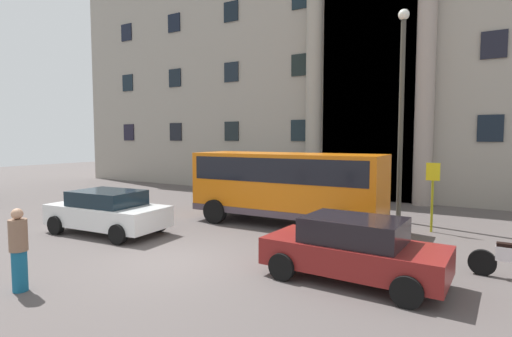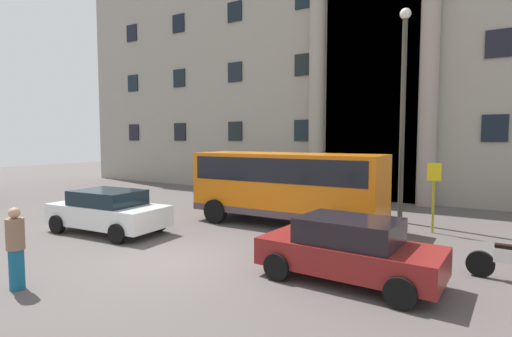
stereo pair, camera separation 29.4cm
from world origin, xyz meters
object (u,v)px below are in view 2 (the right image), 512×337
(bus_stop_sign, at_px, (434,190))
(hedge_planter_far_east, at_px, (221,180))
(hedge_planter_west, at_px, (291,188))
(orange_minibus, at_px, (287,182))
(lamppost_plaza_centre, at_px, (403,100))
(parked_coupe_end, at_px, (108,211))
(parked_compact_extra, at_px, (349,249))
(pedestrian_woman_dark_dress, at_px, (16,248))
(motorcycle_far_end, at_px, (95,202))
(motorcycle_near_kerb, at_px, (359,237))

(bus_stop_sign, relative_size, hedge_planter_far_east, 1.24)
(hedge_planter_west, bearing_deg, orange_minibus, -64.33)
(lamppost_plaza_centre, bearing_deg, parked_coupe_end, -139.05)
(orange_minibus, xyz_separation_m, parked_compact_extra, (3.86, -4.38, -0.86))
(orange_minibus, bearing_deg, pedestrian_woman_dark_dress, -103.85)
(orange_minibus, relative_size, pedestrian_woman_dark_dress, 4.01)
(parked_compact_extra, relative_size, lamppost_plaza_centre, 0.50)
(bus_stop_sign, xyz_separation_m, lamppost_plaza_centre, (-1.31, 1.18, 3.13))
(hedge_planter_west, distance_m, motorcycle_far_end, 9.27)
(bus_stop_sign, height_order, lamppost_plaza_centre, lamppost_plaza_centre)
(hedge_planter_west, relative_size, parked_coupe_end, 0.49)
(orange_minibus, bearing_deg, parked_coupe_end, -138.35)
(motorcycle_near_kerb, bearing_deg, lamppost_plaza_centre, 75.56)
(orange_minibus, bearing_deg, parked_compact_extra, -49.94)
(parked_coupe_end, xyz_separation_m, motorcycle_far_end, (-3.57, 2.04, -0.29))
(orange_minibus, xyz_separation_m, motorcycle_far_end, (-8.15, -2.23, -1.13))
(motorcycle_near_kerb, bearing_deg, bus_stop_sign, 55.86)
(hedge_planter_west, height_order, parked_compact_extra, parked_compact_extra)
(parked_coupe_end, xyz_separation_m, motorcycle_near_kerb, (7.98, 2.10, -0.28))
(hedge_planter_far_east, xyz_separation_m, parked_compact_extra, (10.95, -9.74, -0.05))
(hedge_planter_far_east, xyz_separation_m, motorcycle_far_end, (-1.06, -7.59, -0.32))
(hedge_planter_west, relative_size, motorcycle_far_end, 1.08)
(hedge_planter_west, height_order, motorcycle_near_kerb, hedge_planter_west)
(hedge_planter_west, bearing_deg, lamppost_plaza_centre, -22.05)
(orange_minibus, xyz_separation_m, bus_stop_sign, (4.75, 1.52, -0.11))
(parked_coupe_end, distance_m, motorcycle_near_kerb, 8.25)
(motorcycle_far_end, bearing_deg, pedestrian_woman_dark_dress, -58.52)
(hedge_planter_west, relative_size, lamppost_plaza_centre, 0.26)
(parked_coupe_end, distance_m, parked_compact_extra, 8.44)
(orange_minibus, distance_m, motorcycle_far_end, 8.52)
(bus_stop_sign, relative_size, motorcycle_far_end, 1.23)
(hedge_planter_west, distance_m, parked_coupe_end, 9.59)
(hedge_planter_far_east, distance_m, motorcycle_far_end, 7.67)
(parked_coupe_end, height_order, motorcycle_near_kerb, parked_coupe_end)
(hedge_planter_west, xyz_separation_m, parked_compact_extra, (6.30, -9.46, 0.06))
(hedge_planter_west, bearing_deg, motorcycle_near_kerb, -51.14)
(hedge_planter_far_east, relative_size, motorcycle_near_kerb, 0.95)
(motorcycle_far_end, bearing_deg, orange_minibus, 2.33)
(motorcycle_near_kerb, bearing_deg, hedge_planter_far_east, 130.42)
(hedge_planter_west, height_order, lamppost_plaza_centre, lamppost_plaza_centre)
(hedge_planter_far_east, relative_size, parked_coupe_end, 0.45)
(hedge_planter_west, xyz_separation_m, parked_coupe_end, (-2.14, -9.34, 0.07))
(hedge_planter_west, bearing_deg, parked_compact_extra, -56.33)
(hedge_planter_far_east, xyz_separation_m, pedestrian_woman_dark_dress, (5.18, -13.95, 0.11))
(motorcycle_far_end, bearing_deg, motorcycle_near_kerb, -12.66)
(orange_minibus, relative_size, motorcycle_near_kerb, 3.49)
(motorcycle_far_end, bearing_deg, hedge_planter_far_east, 69.10)
(parked_coupe_end, bearing_deg, motorcycle_far_end, 145.98)
(parked_coupe_end, bearing_deg, hedge_planter_west, 72.81)
(bus_stop_sign, bearing_deg, parked_coupe_end, -148.21)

